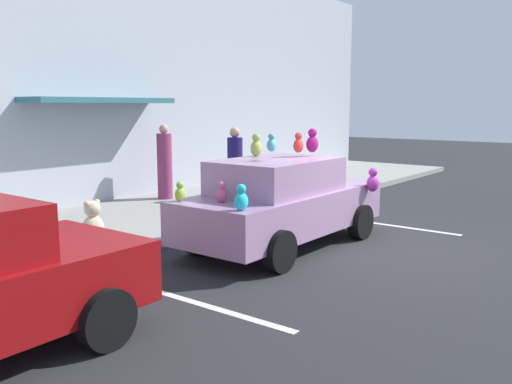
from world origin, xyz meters
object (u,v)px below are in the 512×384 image
teddy_bear_on_sidewalk (93,223)px  pedestrian_near_shopfront (165,165)px  plush_covered_car (282,202)px  pedestrian_walking_past (235,166)px

teddy_bear_on_sidewalk → pedestrian_near_shopfront: 4.56m
plush_covered_car → pedestrian_near_shopfront: 4.94m
pedestrian_near_shopfront → pedestrian_walking_past: bearing=-56.0°
plush_covered_car → pedestrian_walking_past: size_ratio=2.37×
pedestrian_near_shopfront → pedestrian_walking_past: pedestrian_near_shopfront is taller
teddy_bear_on_sidewalk → pedestrian_walking_past: bearing=10.9°
teddy_bear_on_sidewalk → pedestrian_walking_past: 4.95m
teddy_bear_on_sidewalk → pedestrian_near_shopfront: size_ratio=0.41×
teddy_bear_on_sidewalk → pedestrian_near_shopfront: (3.86, 2.37, 0.50)m
plush_covered_car → teddy_bear_on_sidewalk: (-2.22, 2.28, -0.30)m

